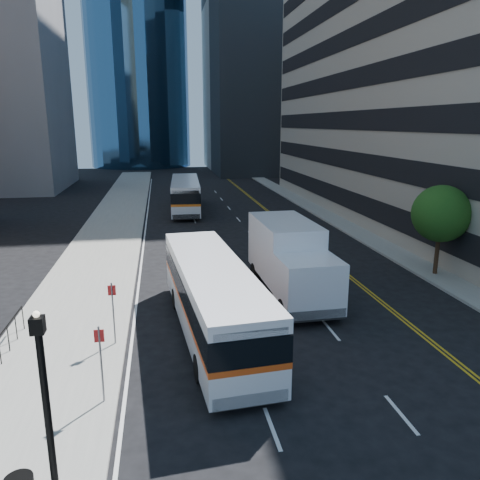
{
  "coord_description": "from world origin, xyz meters",
  "views": [
    {
      "loc": [
        -6.39,
        -15.44,
        8.55
      ],
      "look_at": [
        -2.53,
        7.24,
        2.8
      ],
      "focal_mm": 35.0,
      "sensor_mm": 36.0,
      "label": 1
    }
  ],
  "objects_px": {
    "street_tree": "(441,214)",
    "lamp_post": "(46,403)",
    "box_truck": "(290,259)",
    "bus_rear": "(185,194)",
    "bus_front": "(212,297)"
  },
  "relations": [
    {
      "from": "bus_rear",
      "to": "box_truck",
      "type": "height_order",
      "value": "box_truck"
    },
    {
      "from": "bus_rear",
      "to": "box_truck",
      "type": "distance_m",
      "value": 25.3
    },
    {
      "from": "street_tree",
      "to": "bus_rear",
      "type": "xyz_separation_m",
      "value": [
        -13.0,
        23.24,
        -1.94
      ]
    },
    {
      "from": "street_tree",
      "to": "bus_rear",
      "type": "bearing_deg",
      "value": 119.22
    },
    {
      "from": "bus_rear",
      "to": "box_truck",
      "type": "xyz_separation_m",
      "value": [
        3.85,
        -25.0,
        0.26
      ]
    },
    {
      "from": "street_tree",
      "to": "box_truck",
      "type": "xyz_separation_m",
      "value": [
        -9.15,
        -1.76,
        -1.68
      ]
    },
    {
      "from": "street_tree",
      "to": "lamp_post",
      "type": "bearing_deg",
      "value": -142.13
    },
    {
      "from": "street_tree",
      "to": "lamp_post",
      "type": "xyz_separation_m",
      "value": [
        -18.0,
        -14.0,
        -0.92
      ]
    },
    {
      "from": "lamp_post",
      "to": "box_truck",
      "type": "xyz_separation_m",
      "value": [
        8.85,
        12.24,
        -0.77
      ]
    },
    {
      "from": "street_tree",
      "to": "box_truck",
      "type": "height_order",
      "value": "street_tree"
    },
    {
      "from": "bus_front",
      "to": "lamp_post",
      "type": "bearing_deg",
      "value": -122.72
    },
    {
      "from": "lamp_post",
      "to": "box_truck",
      "type": "bearing_deg",
      "value": 54.13
    },
    {
      "from": "street_tree",
      "to": "lamp_post",
      "type": "height_order",
      "value": "street_tree"
    },
    {
      "from": "bus_front",
      "to": "box_truck",
      "type": "xyz_separation_m",
      "value": [
        4.34,
        3.73,
        0.3
      ]
    },
    {
      "from": "street_tree",
      "to": "bus_front",
      "type": "height_order",
      "value": "street_tree"
    }
  ]
}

